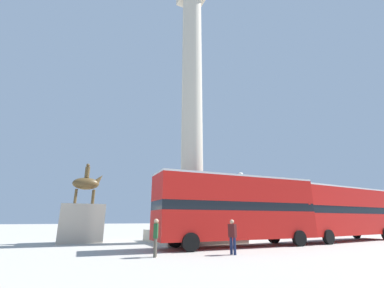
{
  "coord_description": "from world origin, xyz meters",
  "views": [
    {
      "loc": [
        -9.01,
        -19.51,
        1.69
      ],
      "look_at": [
        0.0,
        0.0,
        8.03
      ],
      "focal_mm": 24.0,
      "sensor_mm": 36.0,
      "label": 1
    }
  ],
  "objects_px": {
    "pedestrian_near_lamp": "(156,235)",
    "monument_column": "(192,135)",
    "street_lamp": "(242,199)",
    "pedestrian_by_plinth": "(232,235)",
    "bus_a": "(237,207)",
    "bus_b": "(341,211)",
    "equestrian_statue": "(82,219)"
  },
  "relations": [
    {
      "from": "pedestrian_near_lamp",
      "to": "monument_column",
      "type": "bearing_deg",
      "value": 167.99
    },
    {
      "from": "monument_column",
      "to": "street_lamp",
      "type": "height_order",
      "value": "monument_column"
    },
    {
      "from": "street_lamp",
      "to": "pedestrian_by_plinth",
      "type": "relative_size",
      "value": 3.26
    },
    {
      "from": "bus_a",
      "to": "bus_b",
      "type": "height_order",
      "value": "bus_a"
    },
    {
      "from": "bus_b",
      "to": "pedestrian_by_plinth",
      "type": "distance_m",
      "value": 13.58
    },
    {
      "from": "bus_b",
      "to": "equestrian_statue",
      "type": "distance_m",
      "value": 21.18
    },
    {
      "from": "bus_a",
      "to": "equestrian_statue",
      "type": "relative_size",
      "value": 1.83
    },
    {
      "from": "equestrian_statue",
      "to": "street_lamp",
      "type": "height_order",
      "value": "equestrian_statue"
    },
    {
      "from": "monument_column",
      "to": "bus_a",
      "type": "xyz_separation_m",
      "value": [
        1.12,
        -4.76,
        -6.34
      ]
    },
    {
      "from": "bus_b",
      "to": "pedestrian_by_plinth",
      "type": "height_order",
      "value": "bus_b"
    },
    {
      "from": "bus_a",
      "to": "street_lamp",
      "type": "bearing_deg",
      "value": 51.2
    },
    {
      "from": "pedestrian_by_plinth",
      "to": "bus_a",
      "type": "bearing_deg",
      "value": 128.06
    },
    {
      "from": "bus_b",
      "to": "pedestrian_near_lamp",
      "type": "height_order",
      "value": "bus_b"
    },
    {
      "from": "bus_b",
      "to": "street_lamp",
      "type": "relative_size",
      "value": 2.09
    },
    {
      "from": "bus_b",
      "to": "bus_a",
      "type": "bearing_deg",
      "value": 176.8
    },
    {
      "from": "bus_a",
      "to": "street_lamp",
      "type": "distance_m",
      "value": 4.08
    },
    {
      "from": "bus_b",
      "to": "pedestrian_near_lamp",
      "type": "bearing_deg",
      "value": -176.3
    },
    {
      "from": "bus_a",
      "to": "bus_b",
      "type": "distance_m",
      "value": 10.64
    },
    {
      "from": "monument_column",
      "to": "pedestrian_by_plinth",
      "type": "relative_size",
      "value": 15.28
    },
    {
      "from": "equestrian_statue",
      "to": "bus_b",
      "type": "bearing_deg",
      "value": -21.1
    },
    {
      "from": "bus_b",
      "to": "pedestrian_by_plinth",
      "type": "bearing_deg",
      "value": -170.46
    },
    {
      "from": "bus_b",
      "to": "equestrian_statue",
      "type": "height_order",
      "value": "equestrian_statue"
    },
    {
      "from": "equestrian_statue",
      "to": "street_lamp",
      "type": "relative_size",
      "value": 1.11
    },
    {
      "from": "pedestrian_by_plinth",
      "to": "street_lamp",
      "type": "bearing_deg",
      "value": 127.2
    },
    {
      "from": "street_lamp",
      "to": "bus_a",
      "type": "bearing_deg",
      "value": -130.59
    },
    {
      "from": "equestrian_statue",
      "to": "pedestrian_near_lamp",
      "type": "distance_m",
      "value": 10.35
    },
    {
      "from": "monument_column",
      "to": "equestrian_statue",
      "type": "height_order",
      "value": "monument_column"
    },
    {
      "from": "bus_a",
      "to": "bus_b",
      "type": "xyz_separation_m",
      "value": [
        10.63,
        0.28,
        -0.1
      ]
    },
    {
      "from": "bus_b",
      "to": "pedestrian_near_lamp",
      "type": "relative_size",
      "value": 6.66
    },
    {
      "from": "bus_b",
      "to": "equestrian_statue",
      "type": "bearing_deg",
      "value": 154.84
    },
    {
      "from": "monument_column",
      "to": "pedestrian_by_plinth",
      "type": "xyz_separation_m",
      "value": [
        -1.33,
        -7.81,
        -7.87
      ]
    },
    {
      "from": "monument_column",
      "to": "equestrian_statue",
      "type": "relative_size",
      "value": 4.22
    }
  ]
}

